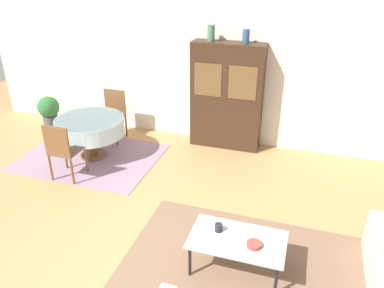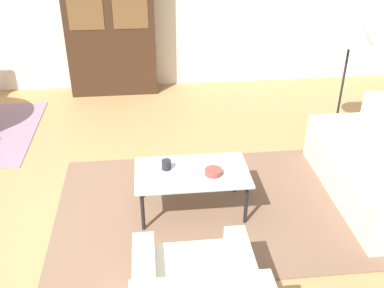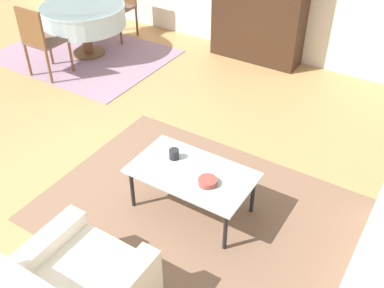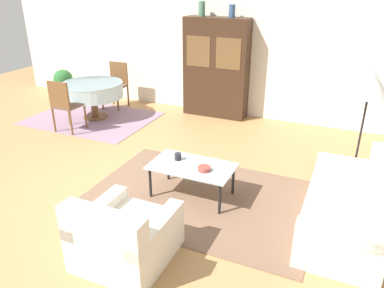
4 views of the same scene
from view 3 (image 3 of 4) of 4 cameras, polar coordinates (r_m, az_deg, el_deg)
ground_plane at (r=4.62m, az=-13.39°, el=-4.54°), size 14.00×14.00×0.00m
area_rug at (r=4.16m, az=1.60°, el=-8.76°), size 2.93×2.02×0.01m
dining_rug at (r=7.08m, az=-13.53°, el=10.97°), size 2.44×1.83×0.01m
coffee_table at (r=3.93m, az=-0.00°, el=-4.00°), size 1.08×0.63×0.44m
dining_table at (r=6.87m, az=-13.63°, el=15.52°), size 1.21×1.21×0.74m
dining_chair_near at (r=6.37m, az=-18.73°, el=12.65°), size 0.44×0.44×0.97m
dining_chair_far at (r=7.44m, az=-9.09°, el=17.46°), size 0.44×0.44×0.97m
cup at (r=4.02m, az=-2.30°, el=-1.29°), size 0.09×0.09×0.09m
bowl at (r=3.77m, az=2.00°, el=-4.79°), size 0.16×0.16×0.05m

